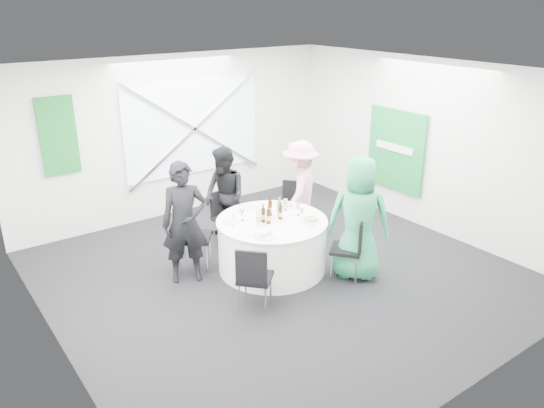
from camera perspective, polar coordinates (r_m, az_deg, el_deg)
floor at (r=7.58m, az=0.90°, el=-7.51°), size 6.00×6.00×0.00m
ceiling at (r=6.70m, az=1.04°, el=13.99°), size 6.00×6.00×0.00m
wall_back at (r=9.48m, az=-10.12°, el=7.22°), size 6.00×0.00×6.00m
wall_front at (r=5.14m, az=21.70°, el=-6.29°), size 6.00×0.00×6.00m
wall_left at (r=5.84m, az=-23.28°, el=-3.21°), size 0.00×6.00×6.00m
wall_right at (r=9.07m, az=16.36°, el=6.05°), size 0.00×6.00×6.00m
window_panel at (r=9.56m, az=-8.43°, el=8.04°), size 2.60×0.03×1.60m
window_brace_a at (r=9.52m, az=-8.31°, el=8.00°), size 2.63×0.05×1.84m
window_brace_b at (r=9.52m, az=-8.31°, el=8.00°), size 2.63×0.05×1.84m
green_banner at (r=8.70m, az=-22.00°, el=6.79°), size 0.55×0.04×1.20m
green_sign at (r=9.44m, az=13.15°, el=5.67°), size 0.05×1.20×1.40m
banquet_table at (r=7.55m, az=0.00°, el=-4.39°), size 1.56×1.56×0.76m
chair_back at (r=8.38m, az=-5.15°, el=-1.01°), size 0.40×0.41×0.83m
chair_back_left at (r=7.56m, az=-9.11°, el=-2.85°), size 0.64×0.64×1.01m
chair_back_right at (r=8.59m, az=2.21°, el=-0.07°), size 0.57×0.57×0.90m
chair_front_right at (r=7.30m, az=8.66°, el=-4.29°), size 0.57×0.58×0.90m
chair_front_left at (r=6.48m, az=-2.00°, el=-7.61°), size 0.57×0.57×0.89m
person_man_back_left at (r=7.18m, az=-9.37°, el=-2.02°), size 0.72×0.60×1.69m
person_man_back at (r=8.28m, az=-5.13°, el=0.85°), size 0.44×0.77×1.54m
person_woman_pink at (r=8.47m, az=3.03°, el=1.55°), size 1.12×0.96×1.59m
person_woman_green at (r=7.25m, az=9.33°, el=-1.59°), size 0.98×0.99×1.73m
plate_back at (r=7.84m, az=-2.68°, el=-0.31°), size 0.28×0.28×0.01m
plate_back_left at (r=7.35m, az=-4.38°, el=-1.86°), size 0.25×0.25×0.01m
plate_back_right at (r=7.88m, az=1.66°, el=-0.13°), size 0.26×0.26×0.04m
plate_front_right at (r=7.37m, az=4.20°, el=-1.72°), size 0.28×0.28×0.04m
plate_front_left at (r=6.86m, az=-0.85°, el=-3.56°), size 0.25×0.25×0.01m
napkin at (r=6.88m, az=-0.99°, el=-3.16°), size 0.21×0.15×0.05m
beer_bottle_a at (r=7.29m, az=-0.96°, el=-1.22°), size 0.06×0.06×0.26m
beer_bottle_b at (r=7.50m, az=-0.22°, el=-0.47°), size 0.06×0.06×0.28m
beer_bottle_c at (r=7.39m, az=0.91°, el=-0.98°), size 0.06×0.06×0.24m
beer_bottle_d at (r=7.24m, az=-0.37°, el=-1.37°), size 0.06×0.06×0.26m
green_water_bottle at (r=7.46m, az=0.81°, el=-0.57°), size 0.08×0.08×0.29m
clear_water_bottle at (r=7.19m, az=-1.46°, el=-1.44°), size 0.08×0.08×0.29m
wine_glass_a at (r=7.53m, az=2.83°, el=-0.29°), size 0.07×0.07×0.17m
wine_glass_b at (r=7.69m, az=1.45°, el=0.19°), size 0.07×0.07×0.17m
wine_glass_c at (r=7.34m, az=-3.22°, el=-0.89°), size 0.07×0.07×0.17m
wine_glass_d at (r=7.37m, az=3.25°, el=-0.77°), size 0.07×0.07×0.17m
fork_a at (r=7.54m, az=-4.25°, el=-1.29°), size 0.09×0.13×0.01m
knife_a at (r=7.23m, az=-4.29°, el=-2.32°), size 0.09×0.13×0.01m
fork_b at (r=7.90m, az=-1.09°, el=-0.14°), size 0.15×0.02×0.01m
knife_b at (r=7.72m, az=-3.42°, el=-0.71°), size 0.15×0.02×0.01m
fork_c at (r=7.24m, az=4.33°, el=-2.26°), size 0.10×0.13×0.01m
knife_c at (r=7.51m, az=4.33°, el=-1.40°), size 0.11×0.12×0.01m
fork_d at (r=7.79m, az=2.84°, el=-0.49°), size 0.09×0.14×0.01m
knife_d at (r=7.92m, az=0.49°, el=-0.10°), size 0.09×0.14×0.01m
fork_e at (r=6.92m, az=-2.17°, el=-3.37°), size 0.11×0.12×0.01m
knife_e at (r=6.86m, az=-0.18°, el=-3.59°), size 0.10×0.13×0.01m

